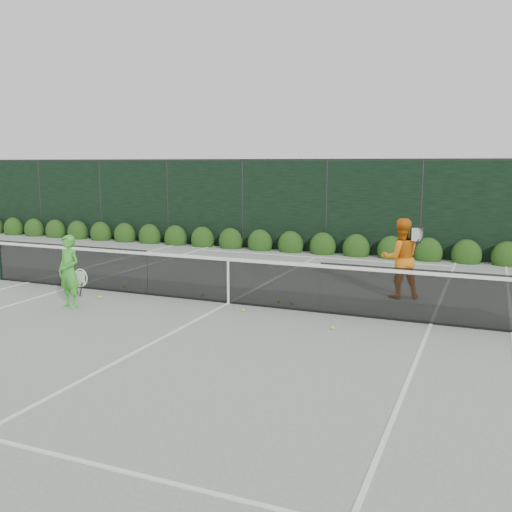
% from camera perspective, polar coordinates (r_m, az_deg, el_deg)
% --- Properties ---
extents(ground, '(80.00, 80.00, 0.00)m').
position_cam_1_polar(ground, '(12.08, -2.76, -4.75)').
color(ground, gray).
rests_on(ground, ground).
extents(tennis_net, '(12.90, 0.10, 1.07)m').
position_cam_1_polar(tennis_net, '(11.98, -2.89, -2.27)').
color(tennis_net, black).
rests_on(tennis_net, ground).
extents(player_woman, '(0.65, 0.46, 1.50)m').
position_cam_1_polar(player_woman, '(12.19, -18.18, -1.49)').
color(player_woman, green).
rests_on(player_woman, ground).
extents(player_man, '(1.05, 0.96, 1.75)m').
position_cam_1_polar(player_man, '(12.80, 14.25, -0.22)').
color(player_man, orange).
rests_on(player_man, ground).
extents(court_lines, '(11.03, 23.83, 0.01)m').
position_cam_1_polar(court_lines, '(12.08, -2.76, -4.72)').
color(court_lines, white).
rests_on(court_lines, ground).
extents(windscreen_fence, '(32.00, 21.07, 3.06)m').
position_cam_1_polar(windscreen_fence, '(9.45, -9.88, 0.54)').
color(windscreen_fence, black).
rests_on(windscreen_fence, ground).
extents(hedge_row, '(31.66, 0.65, 0.94)m').
position_cam_1_polar(hedge_row, '(18.63, 6.68, 0.93)').
color(hedge_row, '#16380F').
rests_on(hedge_row, ground).
extents(tennis_balls, '(5.58, 1.57, 0.07)m').
position_cam_1_polar(tennis_balls, '(12.08, -3.69, -4.59)').
color(tennis_balls, '#CCD830').
rests_on(tennis_balls, ground).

